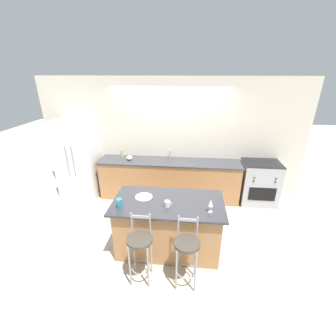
{
  "coord_description": "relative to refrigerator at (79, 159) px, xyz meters",
  "views": [
    {
      "loc": [
        0.46,
        -4.34,
        2.79
      ],
      "look_at": [
        0.06,
        -0.49,
        1.12
      ],
      "focal_mm": 24.0,
      "sensor_mm": 36.0,
      "label": 1
    }
  ],
  "objects": [
    {
      "name": "ground_plane",
      "position": [
        2.1,
        -0.29,
        -0.91
      ],
      "size": [
        18.0,
        18.0,
        0.0
      ],
      "primitive_type": "plane",
      "color": "beige"
    },
    {
      "name": "wall_back",
      "position": [
        2.1,
        0.38,
        0.44
      ],
      "size": [
        6.0,
        0.07,
        2.7
      ],
      "color": "beige",
      "rests_on": "ground_plane"
    },
    {
      "name": "back_counter",
      "position": [
        2.1,
        0.08,
        -0.45
      ],
      "size": [
        3.21,
        0.65,
        0.92
      ],
      "color": "#A87547",
      "rests_on": "ground_plane"
    },
    {
      "name": "sink_faucet",
      "position": [
        2.1,
        0.27,
        0.15
      ],
      "size": [
        0.02,
        0.13,
        0.22
      ],
      "color": "#ADAFB5",
      "rests_on": "back_counter"
    },
    {
      "name": "kitchen_island",
      "position": [
        2.25,
        -1.64,
        -0.45
      ],
      "size": [
        1.74,
        0.92,
        0.92
      ],
      "color": "#A87547",
      "rests_on": "ground_plane"
    },
    {
      "name": "refrigerator",
      "position": [
        0.0,
        0.0,
        0.0
      ],
      "size": [
        0.85,
        0.75,
        1.82
      ],
      "color": "white",
      "rests_on": "ground_plane"
    },
    {
      "name": "oven_range",
      "position": [
        4.13,
        0.06,
        -0.42
      ],
      "size": [
        0.78,
        0.63,
        0.97
      ],
      "color": "#ADAFB5",
      "rests_on": "ground_plane"
    },
    {
      "name": "bar_stool_near",
      "position": [
        1.93,
        -2.3,
        -0.32
      ],
      "size": [
        0.35,
        0.35,
        1.05
      ],
      "color": "#99999E",
      "rests_on": "ground_plane"
    },
    {
      "name": "bar_stool_far",
      "position": [
        2.57,
        -2.3,
        -0.32
      ],
      "size": [
        0.35,
        0.35,
        1.05
      ],
      "color": "#99999E",
      "rests_on": "ground_plane"
    },
    {
      "name": "dinner_plate",
      "position": [
        1.85,
        -1.54,
        0.02
      ],
      "size": [
        0.28,
        0.28,
        0.02
      ],
      "color": "white",
      "rests_on": "kitchen_island"
    },
    {
      "name": "wine_glass",
      "position": [
        2.88,
        -1.84,
        0.15
      ],
      "size": [
        0.07,
        0.07,
        0.2
      ],
      "color": "white",
      "rests_on": "kitchen_island"
    },
    {
      "name": "coffee_mug",
      "position": [
        2.25,
        -1.78,
        0.06
      ],
      "size": [
        0.11,
        0.08,
        0.1
      ],
      "color": "white",
      "rests_on": "kitchen_island"
    },
    {
      "name": "tumbler_cup",
      "position": [
        1.55,
        -1.88,
        0.08
      ],
      "size": [
        0.09,
        0.09,
        0.15
      ],
      "color": "teal",
      "rests_on": "kitchen_island"
    },
    {
      "name": "pumpkin_decoration",
      "position": [
        1.19,
        0.03,
        0.07
      ],
      "size": [
        0.14,
        0.14,
        0.13
      ],
      "color": "beige",
      "rests_on": "back_counter"
    },
    {
      "name": "soap_bottle",
      "position": [
        0.98,
        0.17,
        0.08
      ],
      "size": [
        0.06,
        0.06,
        0.16
      ],
      "color": "#89B260",
      "rests_on": "back_counter"
    }
  ]
}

